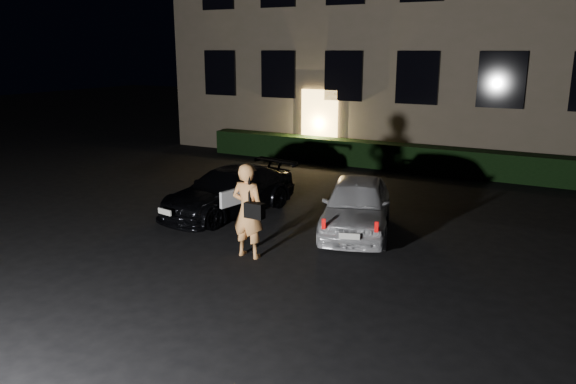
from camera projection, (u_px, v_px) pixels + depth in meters
The scene contains 5 objects.
ground at pixel (230, 283), 9.67m from camera, with size 80.00×80.00×0.00m, color black.
hedge at pixel (409, 158), 18.50m from camera, with size 15.00×0.70×0.85m, color black.
sedan at pixel (229, 191), 13.65m from camera, with size 2.22×4.05×1.11m.
hatch at pixel (357, 205), 12.29m from camera, with size 2.41×3.80×1.20m.
man at pixel (248, 211), 10.68m from camera, with size 0.76×0.45×1.85m.
Camera 1 is at (5.16, -7.41, 3.92)m, focal length 35.00 mm.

